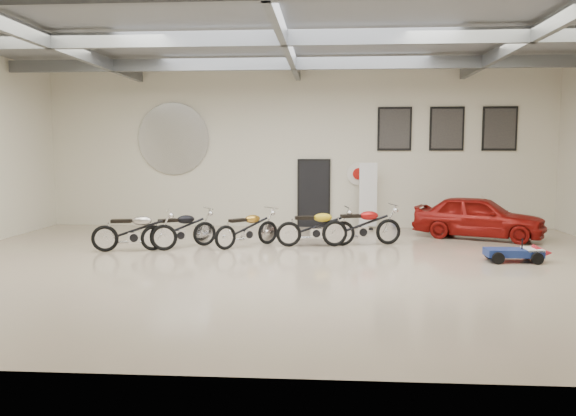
# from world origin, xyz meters

# --- Properties ---
(floor) EXTENTS (16.00, 12.00, 0.01)m
(floor) POSITION_xyz_m (0.00, 0.00, 0.00)
(floor) COLOR tan
(floor) RESTS_ON ground
(ceiling) EXTENTS (16.00, 12.00, 0.01)m
(ceiling) POSITION_xyz_m (0.00, 0.00, 5.00)
(ceiling) COLOR slate
(ceiling) RESTS_ON back_wall
(back_wall) EXTENTS (16.00, 0.02, 5.00)m
(back_wall) POSITION_xyz_m (0.00, 6.00, 2.50)
(back_wall) COLOR beige
(back_wall) RESTS_ON floor
(ceiling_beams) EXTENTS (15.80, 11.80, 0.32)m
(ceiling_beams) POSITION_xyz_m (0.00, 0.00, 4.75)
(ceiling_beams) COLOR #5B5E63
(ceiling_beams) RESTS_ON ceiling
(door) EXTENTS (0.92, 0.08, 2.10)m
(door) POSITION_xyz_m (0.50, 5.95, 1.05)
(door) COLOR black
(door) RESTS_ON back_wall
(logo_plaque) EXTENTS (2.30, 0.06, 1.16)m
(logo_plaque) POSITION_xyz_m (-4.00, 5.95, 2.80)
(logo_plaque) COLOR silver
(logo_plaque) RESTS_ON back_wall
(poster_left) EXTENTS (1.05, 0.08, 1.35)m
(poster_left) POSITION_xyz_m (3.00, 5.96, 3.10)
(poster_left) COLOR black
(poster_left) RESTS_ON back_wall
(poster_mid) EXTENTS (1.05, 0.08, 1.35)m
(poster_mid) POSITION_xyz_m (4.60, 5.96, 3.10)
(poster_mid) COLOR black
(poster_mid) RESTS_ON back_wall
(poster_right) EXTENTS (1.05, 0.08, 1.35)m
(poster_right) POSITION_xyz_m (6.20, 5.96, 3.10)
(poster_right) COLOR black
(poster_right) RESTS_ON back_wall
(oil_sign) EXTENTS (0.72, 0.10, 0.72)m
(oil_sign) POSITION_xyz_m (1.90, 5.95, 1.70)
(oil_sign) COLOR white
(oil_sign) RESTS_ON back_wall
(banner_stand) EXTENTS (0.55, 0.25, 2.00)m
(banner_stand) POSITION_xyz_m (2.18, 5.50, 1.00)
(banner_stand) COLOR white
(banner_stand) RESTS_ON floor
(motorcycle_silver) EXTENTS (2.08, 0.98, 1.04)m
(motorcycle_silver) POSITION_xyz_m (-3.74, 1.34, 0.52)
(motorcycle_silver) COLOR silver
(motorcycle_silver) RESTS_ON floor
(motorcycle_black) EXTENTS (1.92, 1.58, 1.00)m
(motorcycle_black) POSITION_xyz_m (-2.77, 1.85, 0.50)
(motorcycle_black) COLOR silver
(motorcycle_black) RESTS_ON floor
(motorcycle_gold) EXTENTS (1.77, 1.72, 0.98)m
(motorcycle_gold) POSITION_xyz_m (-1.10, 2.14, 0.49)
(motorcycle_gold) COLOR silver
(motorcycle_gold) RESTS_ON floor
(motorcycle_yellow) EXTENTS (2.05, 0.93, 1.03)m
(motorcycle_yellow) POSITION_xyz_m (0.63, 2.35, 0.51)
(motorcycle_yellow) COLOR silver
(motorcycle_yellow) RESTS_ON floor
(motorcycle_red) EXTENTS (2.16, 1.16, 1.07)m
(motorcycle_red) POSITION_xyz_m (1.81, 2.56, 0.54)
(motorcycle_red) COLOR silver
(motorcycle_red) RESTS_ON floor
(go_kart) EXTENTS (1.49, 0.69, 0.53)m
(go_kart) POSITION_xyz_m (5.14, 0.67, 0.27)
(go_kart) COLOR navy
(go_kart) RESTS_ON floor
(vintage_car) EXTENTS (2.68, 3.78, 1.19)m
(vintage_car) POSITION_xyz_m (5.13, 4.00, 0.60)
(vintage_car) COLOR maroon
(vintage_car) RESTS_ON floor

